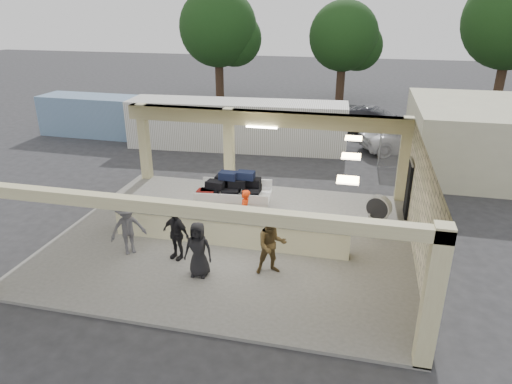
% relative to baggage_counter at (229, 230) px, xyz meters
% --- Properties ---
extents(ground, '(120.00, 120.00, 0.00)m').
position_rel_baggage_counter_xyz_m(ground, '(0.00, 0.50, -0.59)').
color(ground, '#28272A').
rests_on(ground, ground).
extents(pavilion, '(12.01, 10.00, 3.55)m').
position_rel_baggage_counter_xyz_m(pavilion, '(0.21, 1.16, 0.76)').
color(pavilion, '#65635E').
rests_on(pavilion, ground).
extents(baggage_counter, '(8.20, 0.58, 0.98)m').
position_rel_baggage_counter_xyz_m(baggage_counter, '(0.00, 0.00, 0.00)').
color(baggage_counter, beige).
rests_on(baggage_counter, pavilion).
extents(luggage_cart, '(2.97, 2.04, 1.63)m').
position_rel_baggage_counter_xyz_m(luggage_cart, '(-0.59, 2.51, 0.39)').
color(luggage_cart, silver).
rests_on(luggage_cart, pavilion).
extents(drum_fan, '(0.97, 0.65, 1.03)m').
position_rel_baggage_counter_xyz_m(drum_fan, '(4.90, 2.89, 0.06)').
color(drum_fan, silver).
rests_on(drum_fan, pavilion).
extents(baggage_handler, '(0.33, 0.60, 1.65)m').
position_rel_baggage_counter_xyz_m(baggage_handler, '(0.35, 0.80, 0.34)').
color(baggage_handler, red).
rests_on(baggage_handler, pavilion).
extents(passenger_a, '(0.99, 0.72, 1.87)m').
position_rel_baggage_counter_xyz_m(passenger_a, '(1.74, -1.43, 0.45)').
color(passenger_a, brown).
rests_on(passenger_a, pavilion).
extents(passenger_b, '(1.06, 0.67, 1.71)m').
position_rel_baggage_counter_xyz_m(passenger_b, '(-1.34, -1.28, 0.37)').
color(passenger_b, black).
rests_on(passenger_b, pavilion).
extents(passenger_c, '(1.12, 1.05, 1.76)m').
position_rel_baggage_counter_xyz_m(passenger_c, '(-2.94, -1.34, 0.39)').
color(passenger_c, '#4D4C51').
rests_on(passenger_c, pavilion).
extents(passenger_d, '(0.84, 0.36, 1.71)m').
position_rel_baggage_counter_xyz_m(passenger_d, '(-0.31, -2.06, 0.37)').
color(passenger_d, black).
rests_on(passenger_d, pavilion).
extents(car_white_a, '(5.68, 4.15, 1.47)m').
position_rel_baggage_counter_xyz_m(car_white_a, '(6.64, 12.68, 0.15)').
color(car_white_a, white).
rests_on(car_white_a, ground).
extents(car_white_b, '(4.68, 3.04, 1.39)m').
position_rel_baggage_counter_xyz_m(car_white_b, '(10.42, 13.86, 0.11)').
color(car_white_b, white).
rests_on(car_white_b, ground).
extents(car_dark, '(5.04, 2.61, 1.60)m').
position_rel_baggage_counter_xyz_m(car_dark, '(4.73, 16.16, 0.21)').
color(car_dark, black).
rests_on(car_dark, ground).
extents(container_white, '(12.32, 3.27, 2.64)m').
position_rel_baggage_counter_xyz_m(container_white, '(-2.80, 11.14, 0.73)').
color(container_white, white).
rests_on(container_white, ground).
extents(container_blue, '(9.30, 2.44, 2.41)m').
position_rel_baggage_counter_xyz_m(container_blue, '(-10.80, 11.83, 0.62)').
color(container_blue, '#718BB5').
rests_on(container_blue, ground).
extents(fence, '(12.06, 0.06, 2.03)m').
position_rel_baggage_counter_xyz_m(fence, '(11.00, 9.50, 0.47)').
color(fence, gray).
rests_on(fence, ground).
extents(tree_left, '(6.60, 6.30, 9.00)m').
position_rel_baggage_counter_xyz_m(tree_left, '(-7.68, 24.66, 5.00)').
color(tree_left, '#382619').
rests_on(tree_left, ground).
extents(tree_mid, '(6.00, 5.60, 8.00)m').
position_rel_baggage_counter_xyz_m(tree_mid, '(2.32, 26.66, 4.38)').
color(tree_mid, '#382619').
rests_on(tree_mid, ground).
extents(adjacent_building, '(6.00, 8.00, 3.20)m').
position_rel_baggage_counter_xyz_m(adjacent_building, '(9.50, 10.50, 1.01)').
color(adjacent_building, beige).
rests_on(adjacent_building, ground).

